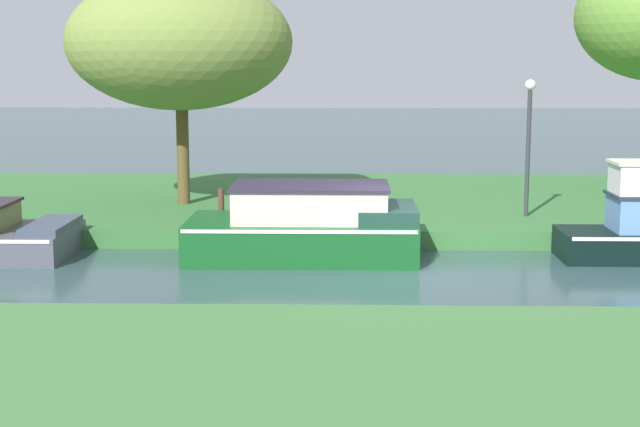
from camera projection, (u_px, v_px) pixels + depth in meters
ground_plane at (418, 271)px, 17.82m from camera, size 120.00×120.00×0.00m
riverbank_far at (397, 204)px, 24.70m from camera, size 72.00×10.00×0.40m
forest_cruiser at (308, 226)px, 18.95m from camera, size 4.55×2.32×1.49m
willow_tree_left at (179, 42)px, 22.68m from camera, size 5.44×4.46×5.56m
lamp_post at (529, 131)px, 21.34m from camera, size 0.24×0.24×3.09m
mooring_post_near at (221, 207)px, 20.47m from camera, size 0.13×0.13×0.78m
mooring_post_far at (351, 213)px, 20.42m from camera, size 0.12×0.12×0.54m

